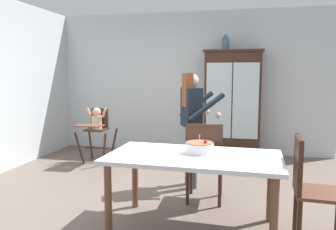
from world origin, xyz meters
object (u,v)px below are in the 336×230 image
Objects in this scene: china_cabinet at (232,104)px; birthday_cake at (199,148)px; high_chair_with_toddler at (97,125)px; dining_chair_right_end at (309,182)px; dining_table at (194,164)px; dining_chair_far_side at (204,157)px; adult_person at (192,116)px; ceramic_vase at (226,43)px.

china_cabinet reaches higher than birthday_cake.
china_cabinet is at bearing 85.66° from birthday_cake.
dining_chair_right_end is at bearing -36.92° from high_chair_with_toddler.
dining_table is 1.76× the size of dining_chair_far_side.
high_chair_with_toddler is at bearing 36.71° from adult_person.
ceramic_vase is (-0.14, 0.00, 1.09)m from china_cabinet.
china_cabinet is at bearing -97.90° from dining_chair_far_side.
ceramic_vase is 0.96× the size of birthday_cake.
dining_chair_far_side is 1.00× the size of dining_chair_right_end.
dining_chair_right_end is (0.78, -3.09, -0.42)m from china_cabinet.
birthday_cake is at bearing 165.61° from adult_person.
dining_chair_right_end is at bearing -162.29° from adult_person.
dining_chair_right_end is (1.00, -0.14, -0.24)m from birthday_cake.
adult_person is at bearing 99.37° from dining_table.
ceramic_vase reaches higher than dining_chair_right_end.
birthday_cake is at bearing -94.34° from china_cabinet.
adult_person is 1.84m from dining_chair_right_end.
dining_chair_far_side is at bearing -95.65° from china_cabinet.
birthday_cake is (0.04, 0.10, 0.14)m from dining_table.
adult_person is at bearing -100.29° from ceramic_vase.
dining_chair_far_side reaches higher than dining_table.
high_chair_with_toddler is 0.99× the size of dining_chair_far_side.
high_chair_with_toddler is 0.56× the size of dining_table.
adult_person is 1.30m from dining_table.
birthday_cake is at bearing 66.07° from dining_table.
ceramic_vase is 2.15m from adult_person.
high_chair_with_toddler is at bearing -156.49° from ceramic_vase.
dining_chair_far_side is (2.02, -1.47, -0.10)m from high_chair_with_toddler.
dining_chair_far_side is (-0.01, 0.57, -0.24)m from birthday_cake.
dining_table is at bearing 91.17° from dining_chair_right_end.
adult_person reaches higher than birthday_cake.
adult_person is at bearing 47.54° from dining_chair_right_end.
ceramic_vase is at bearing 19.78° from dining_chair_right_end.
china_cabinet is 6.96× the size of birthday_cake.
china_cabinet is 3.22m from dining_chair_right_end.
dining_table is (0.21, -1.24, -0.32)m from adult_person.
china_cabinet is 1.27× the size of adult_person.
ceramic_vase reaches higher than adult_person.
ceramic_vase is at bearing -94.45° from dining_chair_far_side.
dining_chair_right_end is at bearing -75.86° from china_cabinet.
dining_chair_right_end is (1.05, -0.04, -0.10)m from dining_table.
dining_chair_right_end reaches higher than birthday_cake.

